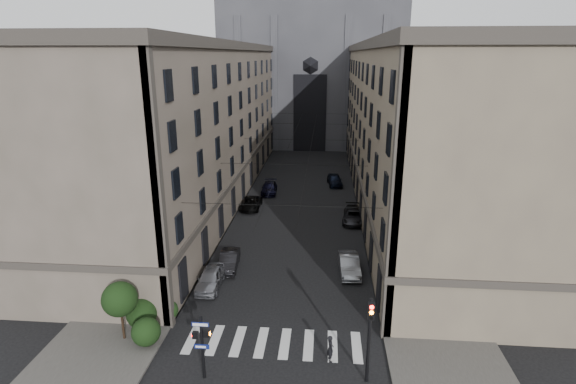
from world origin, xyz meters
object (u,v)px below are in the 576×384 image
(pedestrian_signal_left, at_px, (202,342))
(car_left_midnear, at_px, (229,261))
(car_right_midfar, at_px, (353,214))
(car_right_far, at_px, (335,180))
(car_right_midnear, at_px, (353,216))
(pedestrian, at_px, (330,348))
(car_left_far, at_px, (269,188))
(traffic_light_right, at_px, (370,331))
(car_left_near, at_px, (210,278))
(car_right_near, at_px, (349,264))
(gothic_tower, at_px, (313,52))
(car_left_midfar, at_px, (251,203))

(pedestrian_signal_left, distance_m, car_left_midnear, 13.66)
(car_right_midfar, relative_size, car_right_far, 1.02)
(car_right_midnear, height_order, pedestrian, pedestrian)
(car_left_far, distance_m, car_right_far, 9.71)
(car_right_midnear, bearing_deg, car_right_far, 102.53)
(traffic_light_right, xyz_separation_m, car_left_near, (-11.30, 9.74, -2.53))
(car_left_near, height_order, pedestrian, pedestrian)
(car_left_midnear, bearing_deg, car_right_near, -4.11)
(car_right_far, bearing_deg, car_left_far, -158.83)
(car_right_midnear, bearing_deg, car_left_far, 142.12)
(car_right_near, bearing_deg, pedestrian_signal_left, -126.32)
(car_left_far, xyz_separation_m, car_right_midfar, (10.40, -9.09, -0.01))
(car_right_midfar, bearing_deg, car_left_midnear, -129.57)
(car_right_near, bearing_deg, traffic_light_right, -91.75)
(gothic_tower, xyz_separation_m, pedestrian_signal_left, (-3.51, -73.46, -15.48))
(traffic_light_right, bearing_deg, car_right_midfar, 88.66)
(car_left_near, height_order, car_right_midfar, car_left_near)
(car_left_midfar, relative_size, car_right_midfar, 1.02)
(pedestrian_signal_left, xyz_separation_m, traffic_light_right, (9.11, 0.42, 0.97))
(pedestrian_signal_left, bearing_deg, car_left_far, 91.11)
(car_left_midnear, bearing_deg, pedestrian, -57.50)
(pedestrian_signal_left, relative_size, car_left_midfar, 0.85)
(car_right_near, bearing_deg, car_right_midfar, 81.97)
(car_left_far, distance_m, car_right_midfar, 13.81)
(traffic_light_right, xyz_separation_m, pedestrian, (-2.02, 1.67, -2.44))
(car_right_midnear, bearing_deg, car_left_near, -122.48)
(car_right_midfar, distance_m, pedestrian, 24.21)
(car_left_far, relative_size, car_right_near, 1.04)
(traffic_light_right, distance_m, car_left_near, 15.13)
(car_right_near, xyz_separation_m, car_right_midnear, (1.00, 11.93, -0.09))
(gothic_tower, distance_m, car_left_midfar, 48.08)
(car_right_midnear, bearing_deg, pedestrian_signal_left, -105.48)
(gothic_tower, relative_size, car_left_far, 12.21)
(traffic_light_right, relative_size, pedestrian, 3.08)
(car_left_midfar, xyz_separation_m, pedestrian, (9.16, -26.79, 0.19))
(car_left_far, xyz_separation_m, car_right_near, (9.40, -21.73, 0.06))
(car_left_far, bearing_deg, car_right_near, -69.21)
(car_left_near, xyz_separation_m, car_right_near, (10.90, 3.36, -0.01))
(pedestrian_signal_left, distance_m, car_left_near, 10.51)
(traffic_light_right, distance_m, car_left_midfar, 30.69)
(pedestrian_signal_left, distance_m, pedestrian, 7.54)
(car_left_midnear, bearing_deg, gothic_tower, 81.03)
(car_left_midnear, relative_size, car_right_midfar, 0.92)
(car_left_far, height_order, car_right_midnear, car_left_far)
(pedestrian_signal_left, relative_size, car_left_midnear, 0.94)
(traffic_light_right, bearing_deg, car_left_midfar, 111.44)
(gothic_tower, bearing_deg, car_left_midfar, -97.13)
(car_right_near, height_order, car_right_midfar, car_right_near)
(car_left_midnear, distance_m, car_left_far, 21.77)
(gothic_tower, distance_m, traffic_light_right, 74.67)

